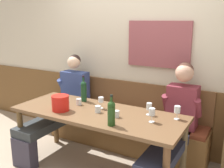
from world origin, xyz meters
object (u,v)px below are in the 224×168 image
Objects in this scene: wine_glass_center_rear at (177,110)px; wine_glass_near_bucket at (101,100)px; wall_bench at (124,129)px; wine_bottle_amber_mid at (111,112)px; water_tumbler_left at (117,114)px; ice_bucket at (60,103)px; dining_table at (98,119)px; wine_glass_right_end at (149,107)px; person_center_right_seat at (174,123)px; wine_glass_mid_left at (152,113)px; water_tumbler_center at (79,102)px; person_left_seat at (61,104)px; water_tumbler_right at (98,109)px; wine_bottle_green_tall at (84,90)px.

wine_glass_near_bucket is at bearing -173.35° from wine_glass_center_rear.
wine_glass_center_rear is at bearing -27.67° from wall_bench.
wine_bottle_amber_mid reaches higher than water_tumbler_left.
wall_bench is at bearing 64.82° from ice_bucket.
wine_bottle_amber_mid is at bearing -7.23° from ice_bucket.
wine_glass_right_end is at bearing 19.65° from dining_table.
dining_table is 14.39× the size of wine_glass_near_bucket.
person_center_right_seat is 8.56× the size of wine_glass_mid_left.
wine_glass_center_rear is (0.21, 0.21, 0.00)m from wine_glass_mid_left.
person_center_right_seat is at bearing 36.21° from water_tumbler_left.
water_tumbler_center is (-1.16, -0.25, 0.14)m from person_center_right_seat.
person_left_seat is at bearing 166.15° from wine_glass_near_bucket.
wall_bench is 1.18m from wine_bottle_amber_mid.
wall_bench is 1.79× the size of person_center_right_seat.
water_tumbler_right is (0.02, -0.70, 0.51)m from wall_bench.
water_tumbler_center is (-0.31, -0.02, -0.06)m from wine_glass_near_bucket.
wall_bench is at bearing 87.46° from wine_glass_near_bucket.
dining_table is at bearing -178.79° from wine_glass_mid_left.
dining_table is 0.13m from water_tumbler_right.
dining_table is 0.51m from wine_bottle_green_tall.
wine_glass_right_end is 0.91m from water_tumbler_center.
person_center_right_seat reaches higher than ice_bucket.
wine_bottle_amber_mid is 0.78m from water_tumbler_center.
wall_bench is 0.93m from wine_glass_right_end.
water_tumbler_right is at bearing 174.22° from water_tumbler_left.
person_left_seat is 1.18m from water_tumbler_left.
wine_bottle_amber_mid is at bearing -37.96° from water_tumbler_right.
water_tumbler_left is at bearing -18.10° from person_left_seat.
wine_glass_center_rear is at bearing 24.27° from water_tumbler_left.
wine_glass_near_bucket is at bearing 4.00° from water_tumbler_center.
water_tumbler_left reaches higher than dining_table.
wine_glass_right_end reaches higher than water_tumbler_center.
wine_bottle_green_tall is at bearing 158.46° from wine_glass_near_bucket.
person_left_seat reaches higher than ice_bucket.
wine_glass_right_end is at bearing 6.50° from water_tumbler_center.
wine_bottle_amber_mid is at bearing -38.31° from dining_table.
water_tumbler_left is (1.11, -0.36, 0.18)m from person_left_seat.
person_center_right_seat is at bearing 1.12° from person_left_seat.
wall_bench is 16.73× the size of wine_glass_right_end.
wine_bottle_amber_mid reaches higher than wine_glass_right_end.
person_left_seat is (-0.83, 0.32, -0.05)m from dining_table.
dining_table is (0.00, -0.68, 0.39)m from wall_bench.
wine_bottle_green_tall reaches higher than wine_glass_right_end.
wine_bottle_amber_mid reaches higher than dining_table.
wine_glass_near_bucket is 1.79× the size of water_tumbler_center.
wine_glass_center_rear is (1.70, -0.09, 0.25)m from person_left_seat.
wall_bench is 29.51× the size of water_tumbler_center.
person_center_right_seat is (0.82, -0.33, 0.37)m from wall_bench.
wine_glass_center_rear is (1.28, 0.40, 0.02)m from ice_bucket.
wine_bottle_green_tall is 2.41× the size of wine_glass_near_bucket.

